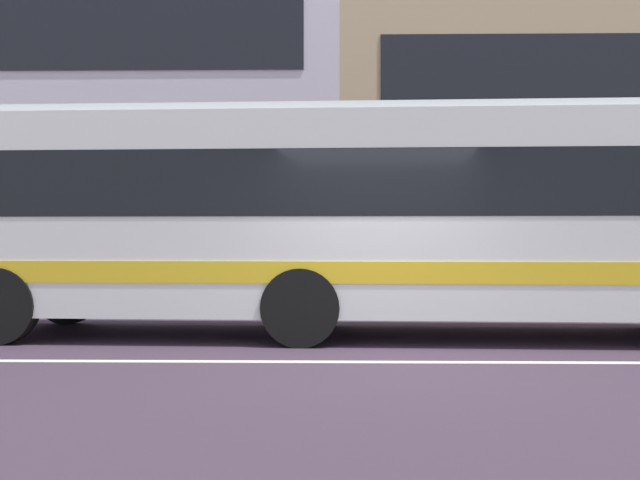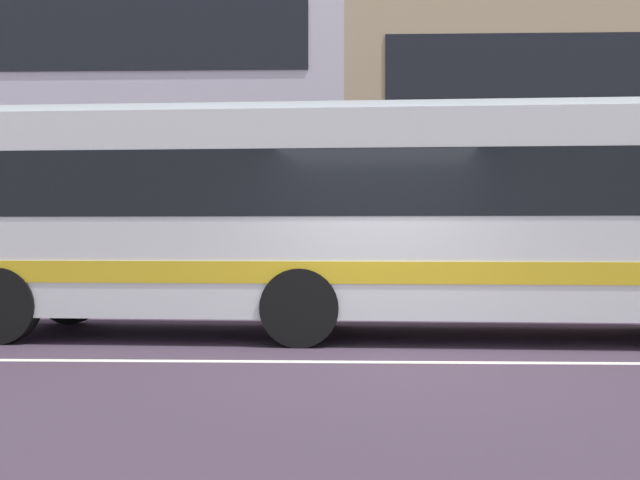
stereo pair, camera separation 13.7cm
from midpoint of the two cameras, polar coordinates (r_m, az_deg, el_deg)
The scene contains 4 objects.
ground_plane at distance 8.75m, azimuth 4.85°, elevation -8.97°, with size 160.00×160.00×0.00m, color #3C2E3F.
lane_centre_line at distance 8.74m, azimuth 4.85°, elevation -8.94°, with size 60.00×0.16×0.01m, color silver.
apartment_block_left at distance 27.76m, azimuth -21.96°, elevation 9.34°, with size 22.21×11.77×11.54m.
transit_bus at distance 10.91m, azimuth 3.09°, elevation 1.99°, with size 11.34×3.01×3.13m.
Camera 2 is at (-0.38, -8.62, 1.42)m, focal length 43.46 mm.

